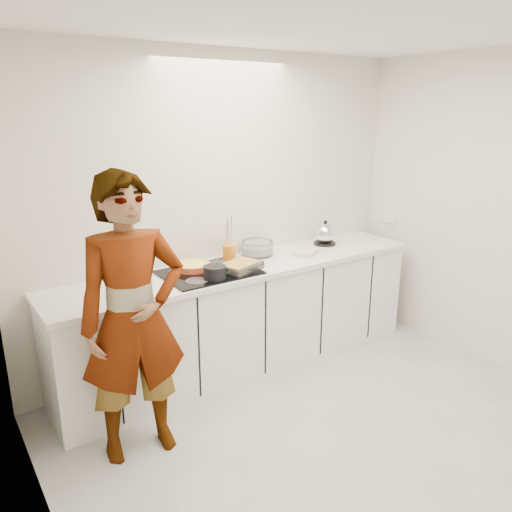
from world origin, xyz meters
TOP-DOWN VIEW (x-y plane):
  - floor at (0.00, 0.00)m, footprint 3.60×3.20m
  - ceiling at (0.00, 0.00)m, footprint 3.60×3.20m
  - wall_back at (0.00, 1.60)m, footprint 3.60×0.00m
  - wall_left at (-1.80, 0.00)m, footprint 0.00×3.20m
  - base_cabinets at (0.00, 1.28)m, footprint 3.20×0.58m
  - countertop at (0.00, 1.28)m, footprint 3.24×0.64m
  - hob at (-0.35, 1.26)m, footprint 0.72×0.54m
  - tart_dish at (-0.42, 1.38)m, footprint 0.35×0.35m
  - saucepan at (-0.39, 1.10)m, footprint 0.18×0.18m
  - baking_dish at (-0.13, 1.15)m, footprint 0.38×0.32m
  - mixing_bowl at (0.24, 1.46)m, footprint 0.36×0.36m
  - tea_towel at (0.60, 1.23)m, footprint 0.28×0.26m
  - kettle at (0.96, 1.39)m, footprint 0.24×0.24m
  - utensil_crock at (-0.05, 1.44)m, footprint 0.14×0.14m
  - cook at (-1.16, 0.75)m, footprint 0.70×0.50m

SIDE VIEW (x-z plane):
  - floor at x=0.00m, z-range 0.00..0.00m
  - base_cabinets at x=0.00m, z-range 0.00..0.87m
  - countertop at x=0.00m, z-range 0.87..0.91m
  - cook at x=-1.16m, z-range 0.00..1.82m
  - hob at x=-0.35m, z-range 0.91..0.92m
  - tea_towel at x=0.60m, z-range 0.91..0.95m
  - tart_dish at x=-0.42m, z-range 0.93..0.97m
  - baking_dish at x=-0.13m, z-range 0.93..0.99m
  - mixing_bowl at x=0.24m, z-range 0.91..1.03m
  - saucepan at x=-0.39m, z-range 0.89..1.05m
  - utensil_crock at x=-0.05m, z-range 0.91..1.05m
  - kettle at x=0.96m, z-range 0.89..1.12m
  - wall_back at x=0.00m, z-range 0.00..2.60m
  - wall_left at x=-1.80m, z-range 0.00..2.60m
  - ceiling at x=0.00m, z-range 2.60..2.60m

